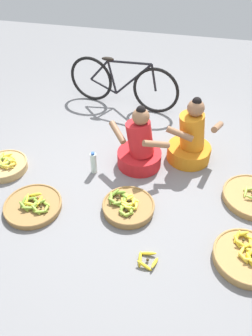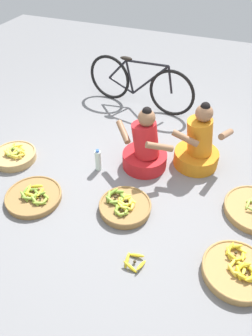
% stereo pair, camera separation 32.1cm
% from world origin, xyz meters
% --- Properties ---
extents(ground_plane, '(10.00, 10.00, 0.00)m').
position_xyz_m(ground_plane, '(0.00, 0.00, 0.00)').
color(ground_plane, slate).
extents(vendor_woman_front, '(0.73, 0.54, 0.79)m').
position_xyz_m(vendor_woman_front, '(0.04, 0.30, 0.25)').
color(vendor_woman_front, red).
rests_on(vendor_woman_front, ground).
extents(vendor_woman_behind, '(0.62, 0.52, 0.83)m').
position_xyz_m(vendor_woman_behind, '(0.60, 0.55, 0.27)').
color(vendor_woman_behind, orange).
rests_on(vendor_woman_behind, ground).
extents(bicycle_leaning, '(1.69, 0.28, 0.73)m').
position_xyz_m(bicycle_leaning, '(-0.50, 1.60, 0.36)').
color(bicycle_leaning, black).
rests_on(bicycle_leaning, ground).
extents(banana_basket_back_right, '(0.52, 0.52, 0.17)m').
position_xyz_m(banana_basket_back_right, '(-1.46, -0.17, 0.06)').
color(banana_basket_back_right, tan).
rests_on(banana_basket_back_right, ground).
extents(banana_basket_front_right, '(0.54, 0.54, 0.16)m').
position_xyz_m(banana_basket_front_right, '(0.08, -0.44, 0.06)').
color(banana_basket_front_right, olive).
rests_on(banana_basket_front_right, ground).
extents(banana_basket_front_center, '(0.59, 0.59, 0.16)m').
position_xyz_m(banana_basket_front_center, '(1.23, -0.77, 0.05)').
color(banana_basket_front_center, '#A87F47').
rests_on(banana_basket_front_center, ground).
extents(banana_basket_mid_right, '(0.59, 0.59, 0.14)m').
position_xyz_m(banana_basket_mid_right, '(-0.87, -0.65, 0.04)').
color(banana_basket_mid_right, olive).
rests_on(banana_basket_mid_right, ground).
extents(loose_bananas_front_left, '(0.19, 0.19, 0.08)m').
position_xyz_m(loose_bananas_front_left, '(0.38, -0.99, 0.03)').
color(loose_bananas_front_left, gold).
rests_on(loose_bananas_front_left, ground).
extents(water_bottle, '(0.07, 0.07, 0.29)m').
position_xyz_m(water_bottle, '(-0.44, 0.04, 0.13)').
color(water_bottle, silver).
rests_on(water_bottle, ground).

